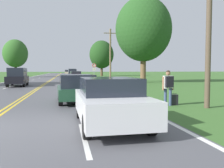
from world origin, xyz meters
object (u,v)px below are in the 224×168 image
object	(u,v)px
suitcase	(174,100)
hitchhiker_person	(168,84)
fire_hydrant	(126,84)
car_white_sedan_nearest	(110,101)
tree_right_cluster	(143,29)
car_black_suv_mid_near	(18,77)
tree_behind_sign	(15,53)
car_champagne_hatchback_horizon	(67,72)
car_red_hatchback_mid_far	(76,75)
car_dark_grey_van_receding	(72,73)
tree_mid_treeline	(102,55)
car_maroon_suv_distant	(74,72)
traffic_sign	(94,68)
car_dark_green_hatchback_approaching	(77,88)

from	to	relation	value
suitcase	hitchhiker_person	bearing A→B (deg)	104.54
fire_hydrant	car_white_sedan_nearest	bearing A→B (deg)	-106.29
hitchhiker_person	car_white_sedan_nearest	bearing A→B (deg)	135.58
tree_right_cluster	car_black_suv_mid_near	distance (m)	17.02
suitcase	car_white_sedan_nearest	world-z (taller)	car_white_sedan_nearest
tree_behind_sign	car_champagne_hatchback_horizon	xyz separation A→B (m)	(11.56, 31.14, -4.47)
car_red_hatchback_mid_far	hitchhiker_person	bearing A→B (deg)	4.42
hitchhiker_person	car_black_suv_mid_near	distance (m)	18.22
suitcase	car_dark_grey_van_receding	size ratio (longest dim) A/B	0.12
tree_mid_treeline	car_champagne_hatchback_horizon	bearing A→B (deg)	111.64
suitcase	car_maroon_suv_distant	xyz separation A→B (m)	(-3.08, 58.05, 0.74)
suitcase	car_champagne_hatchback_horizon	world-z (taller)	car_champagne_hatchback_horizon
traffic_sign	car_maroon_suv_distant	world-z (taller)	traffic_sign
tree_behind_sign	car_dark_grey_van_receding	xyz separation A→B (m)	(12.50, -0.03, -4.38)
car_champagne_hatchback_horizon	suitcase	bearing A→B (deg)	3.63
traffic_sign	tree_right_cluster	distance (m)	8.96
fire_hydrant	car_maroon_suv_distant	size ratio (longest dim) A/B	0.20
tree_mid_treeline	car_black_suv_mid_near	xyz separation A→B (m)	(-14.48, -38.66, -4.89)
traffic_sign	tree_mid_treeline	size ratio (longest dim) A/B	0.27
tree_mid_treeline	car_maroon_suv_distant	world-z (taller)	tree_mid_treeline
car_dark_green_hatchback_approaching	car_dark_grey_van_receding	world-z (taller)	car_dark_grey_van_receding
hitchhiker_person	car_white_sedan_nearest	distance (m)	4.87
car_black_suv_mid_near	car_champagne_hatchback_horizon	size ratio (longest dim) A/B	1.05
car_black_suv_mid_near	car_red_hatchback_mid_far	world-z (taller)	car_black_suv_mid_near
car_dark_green_hatchback_approaching	car_champagne_hatchback_horizon	world-z (taller)	car_champagne_hatchback_horizon
car_dark_green_hatchback_approaching	car_red_hatchback_mid_far	xyz separation A→B (m)	(0.95, 26.91, 0.02)
tree_behind_sign	car_dark_grey_van_receding	distance (m)	13.25
fire_hydrant	car_red_hatchback_mid_far	xyz separation A→B (m)	(-3.99, 18.12, 0.37)
suitcase	car_dark_grey_van_receding	xyz separation A→B (m)	(-3.83, 45.97, 0.73)
car_dark_green_hatchback_approaching	car_black_suv_mid_near	xyz separation A→B (m)	(-5.49, 13.37, 0.22)
car_white_sedan_nearest	car_dark_green_hatchback_approaching	world-z (taller)	car_white_sedan_nearest
tree_mid_treeline	tree_behind_sign	bearing A→B (deg)	-158.98
car_dark_grey_van_receding	traffic_sign	bearing A→B (deg)	5.59
car_black_suv_mid_near	car_dark_grey_van_receding	size ratio (longest dim) A/B	0.93
suitcase	tree_right_cluster	distance (m)	21.80
car_white_sedan_nearest	car_dark_green_hatchback_approaching	size ratio (longest dim) A/B	1.10
hitchhiker_person	fire_hydrant	distance (m)	10.86
tree_right_cluster	car_dark_green_hatchback_approaching	size ratio (longest dim) A/B	3.01
suitcase	car_red_hatchback_mid_far	distance (m)	29.09
car_black_suv_mid_near	car_champagne_hatchback_horizon	distance (m)	62.06
car_red_hatchback_mid_far	fire_hydrant	bearing A→B (deg)	10.34
hitchhiker_person	tree_behind_sign	distance (m)	48.98
car_red_hatchback_mid_far	car_dark_grey_van_receding	size ratio (longest dim) A/B	0.90
car_black_suv_mid_near	car_white_sedan_nearest	bearing A→B (deg)	-163.93
tree_right_cluster	car_maroon_suv_distant	bearing A→B (deg)	102.15
car_white_sedan_nearest	tree_mid_treeline	bearing A→B (deg)	171.08
tree_right_cluster	car_white_sedan_nearest	bearing A→B (deg)	-110.67
tree_mid_treeline	car_champagne_hatchback_horizon	xyz separation A→B (m)	(-9.19, 23.17, -4.99)
suitcase	car_champagne_hatchback_horizon	bearing A→B (deg)	4.54
suitcase	car_black_suv_mid_near	world-z (taller)	car_black_suv_mid_near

